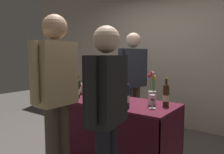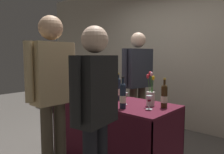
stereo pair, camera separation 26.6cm
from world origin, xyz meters
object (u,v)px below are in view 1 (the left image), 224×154
at_px(tasting_table, 112,120).
at_px(featured_wine_bottle, 126,95).
at_px(vendor_presenter, 133,75).
at_px(taster_foreground_right, 56,86).
at_px(display_bottle_0, 118,88).
at_px(flower_vase, 152,95).
at_px(wine_glass_near_vendor, 126,96).
at_px(wine_glass_mid, 152,99).
at_px(wine_glass_near_taster, 95,95).

relative_size(tasting_table, featured_wine_bottle, 4.65).
xyz_separation_m(vendor_presenter, taster_foreground_right, (0.07, -1.59, 0.01)).
bearing_deg(display_bottle_0, flower_vase, 0.25).
distance_m(wine_glass_near_vendor, flower_vase, 0.30).
relative_size(flower_vase, taster_foreground_right, 0.22).
xyz_separation_m(tasting_table, taster_foreground_right, (-0.10, -0.79, 0.51)).
height_order(wine_glass_near_vendor, vendor_presenter, vendor_presenter).
height_order(featured_wine_bottle, wine_glass_mid, featured_wine_bottle).
relative_size(wine_glass_mid, vendor_presenter, 0.09).
distance_m(tasting_table, taster_foreground_right, 0.95).
height_order(tasting_table, wine_glass_mid, wine_glass_mid).
distance_m(display_bottle_0, wine_glass_mid, 0.57).
bearing_deg(tasting_table, wine_glass_near_taster, -114.61).
distance_m(wine_glass_near_taster, flower_vase, 0.68).
bearing_deg(flower_vase, wine_glass_near_vendor, -151.02).
distance_m(display_bottle_0, taster_foreground_right, 0.89).
relative_size(vendor_presenter, taster_foreground_right, 0.98).
bearing_deg(tasting_table, display_bottle_0, 68.57).
bearing_deg(wine_glass_near_vendor, wine_glass_mid, 0.07).
xyz_separation_m(wine_glass_near_vendor, taster_foreground_right, (-0.35, -0.73, 0.16)).
height_order(tasting_table, featured_wine_bottle, featured_wine_bottle).
xyz_separation_m(featured_wine_bottle, wine_glass_near_taster, (-0.45, 0.01, -0.06)).
xyz_separation_m(wine_glass_near_taster, taster_foreground_right, (-0.00, -0.58, 0.18)).
xyz_separation_m(featured_wine_bottle, vendor_presenter, (-0.53, 1.02, 0.11)).
height_order(featured_wine_bottle, wine_glass_near_vendor, featured_wine_bottle).
bearing_deg(vendor_presenter, display_bottle_0, 26.55).
bearing_deg(tasting_table, flower_vase, 9.13).
xyz_separation_m(wine_glass_near_taster, flower_vase, (0.61, 0.29, 0.03)).
bearing_deg(wine_glass_near_taster, wine_glass_mid, 12.37).
bearing_deg(wine_glass_near_taster, flower_vase, 25.68).
relative_size(wine_glass_near_vendor, flower_vase, 0.36).
bearing_deg(wine_glass_near_vendor, tasting_table, 166.46).
relative_size(wine_glass_near_taster, vendor_presenter, 0.08).
bearing_deg(wine_glass_near_vendor, display_bottle_0, 147.52).
height_order(wine_glass_mid, wine_glass_near_taster, wine_glass_mid).
height_order(featured_wine_bottle, display_bottle_0, display_bottle_0).
bearing_deg(taster_foreground_right, vendor_presenter, 2.97).
distance_m(display_bottle_0, vendor_presenter, 0.75).
height_order(display_bottle_0, vendor_presenter, vendor_presenter).
bearing_deg(wine_glass_near_taster, wine_glass_near_vendor, 23.10).
distance_m(flower_vase, vendor_presenter, 0.99).
height_order(vendor_presenter, taster_foreground_right, taster_foreground_right).
height_order(wine_glass_near_vendor, wine_glass_mid, wine_glass_mid).
height_order(tasting_table, display_bottle_0, display_bottle_0).
bearing_deg(taster_foreground_right, wine_glass_near_vendor, -25.20).
xyz_separation_m(tasting_table, flower_vase, (0.51, 0.08, 0.37)).
relative_size(display_bottle_0, wine_glass_mid, 2.37).
relative_size(tasting_table, display_bottle_0, 4.63).
xyz_separation_m(featured_wine_bottle, wine_glass_near_vendor, (-0.10, 0.16, -0.04)).
bearing_deg(taster_foreground_right, wine_glass_near_taster, 0.30).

